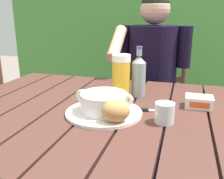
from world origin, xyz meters
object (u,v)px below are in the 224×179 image
(chair_near_diner, at_px, (153,102))
(beer_glass, at_px, (121,76))
(butter_tub, at_px, (199,102))
(bread_roll, at_px, (116,111))
(water_glass_small, at_px, (165,113))
(table_knife, at_px, (148,110))
(person_eating, at_px, (151,74))
(soup_bowl, at_px, (104,102))
(serving_plate, at_px, (104,113))
(beer_bottle, at_px, (139,76))

(chair_near_diner, bearing_deg, beer_glass, -94.85)
(butter_tub, bearing_deg, bread_roll, -137.27)
(water_glass_small, xyz_separation_m, butter_tub, (0.12, 0.20, -0.01))
(bread_roll, xyz_separation_m, table_knife, (0.09, 0.16, -0.05))
(butter_tub, bearing_deg, person_eating, 114.71)
(chair_near_diner, relative_size, bread_roll, 7.75)
(person_eating, bearing_deg, soup_bowl, -95.42)
(person_eating, height_order, bread_roll, person_eating)
(person_eating, distance_m, water_glass_small, 0.82)
(serving_plate, xyz_separation_m, table_knife, (0.16, 0.08, -0.00))
(soup_bowl, distance_m, water_glass_small, 0.23)
(person_eating, distance_m, table_knife, 0.71)
(beer_bottle, relative_size, water_glass_small, 3.18)
(bread_roll, distance_m, water_glass_small, 0.17)
(beer_glass, relative_size, table_knife, 1.21)
(chair_near_diner, xyz_separation_m, serving_plate, (-0.08, -0.98, 0.28))
(water_glass_small, distance_m, butter_tub, 0.23)
(chair_near_diner, height_order, bread_roll, chair_near_diner)
(soup_bowl, distance_m, table_knife, 0.18)
(person_eating, xyz_separation_m, beer_glass, (-0.06, -0.57, 0.11))
(soup_bowl, relative_size, beer_glass, 1.16)
(person_eating, bearing_deg, bread_roll, -90.29)
(butter_tub, xyz_separation_m, table_knife, (-0.19, -0.10, -0.02))
(serving_plate, bearing_deg, beer_glass, 86.84)
(bread_roll, bearing_deg, chair_near_diner, 89.62)
(soup_bowl, relative_size, water_glass_small, 3.13)
(serving_plate, relative_size, butter_tub, 2.68)
(butter_tub, bearing_deg, serving_plate, -153.04)
(person_eating, xyz_separation_m, soup_bowl, (-0.07, -0.78, 0.06))
(butter_tub, bearing_deg, water_glass_small, -122.15)
(serving_plate, relative_size, soup_bowl, 1.28)
(bread_roll, bearing_deg, butter_tub, 42.73)
(serving_plate, xyz_separation_m, soup_bowl, (0.00, -0.00, 0.04))
(serving_plate, bearing_deg, chair_near_diner, 85.52)
(beer_bottle, distance_m, table_knife, 0.21)
(serving_plate, relative_size, bread_roll, 2.38)
(chair_near_diner, distance_m, water_glass_small, 1.06)
(table_knife, bearing_deg, water_glass_small, -52.87)
(beer_bottle, bearing_deg, soup_bowl, -108.52)
(bread_roll, bearing_deg, person_eating, 89.71)
(bread_roll, bearing_deg, serving_plate, 130.60)
(chair_near_diner, relative_size, person_eating, 0.76)
(soup_bowl, height_order, water_glass_small, soup_bowl)
(person_eating, height_order, beer_bottle, person_eating)
(chair_near_diner, bearing_deg, bread_roll, -90.38)
(beer_glass, height_order, beer_bottle, beer_bottle)
(beer_bottle, bearing_deg, water_glass_small, -62.01)
(soup_bowl, xyz_separation_m, bread_roll, (0.07, -0.08, 0.00))
(person_eating, height_order, serving_plate, person_eating)
(chair_near_diner, distance_m, beer_glass, 0.86)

